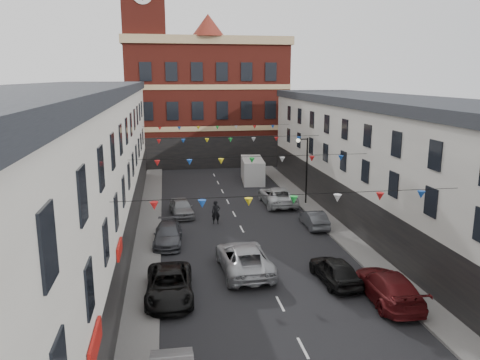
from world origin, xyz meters
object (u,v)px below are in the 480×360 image
car_right_d (335,270)px  car_left_e (181,207)px  pedestrian (216,212)px  car_left_c (169,285)px  car_right_e (314,219)px  car_right_f (277,196)px  car_left_d (168,235)px  car_right_c (388,286)px  white_van (252,170)px  street_lamp (304,162)px  moving_car (244,258)px

car_right_d → car_left_e: bearing=-64.8°
pedestrian → car_left_c: bearing=-107.2°
car_left_c → pedestrian: (3.72, 12.03, 0.20)m
car_left_e → car_right_e: 10.87m
car_right_f → pedestrian: size_ratio=3.10×
car_left_d → car_right_c: 14.99m
white_van → street_lamp: bearing=-69.0°
car_left_d → car_right_c: (11.00, -10.18, 0.11)m
car_right_e → white_van: 16.47m
car_right_c → white_van: 28.57m
car_left_d → white_van: white_van is taller
white_van → pedestrian: (-5.58, -14.41, -0.33)m
car_left_e → car_right_f: (8.62, 2.15, 0.08)m
white_van → car_right_d: bearing=-84.8°
car_left_c → moving_car: bearing=32.9°
pedestrian → car_left_d: bearing=-133.5°
car_left_e → car_right_e: (9.84, -4.61, -0.07)m
car_left_c → white_van: size_ratio=0.91×
car_left_d → car_right_e: 11.18m
car_left_e → white_van: bearing=49.1°
car_right_c → car_right_d: car_right_c is taller
car_right_d → white_van: (0.20, 26.04, 0.53)m
car_right_d → pedestrian: (-5.38, 11.63, 0.19)m
car_left_c → car_right_c: car_right_c is taller
car_right_c → street_lamp: bearing=-90.6°
car_right_e → car_left_c: bearing=43.1°
car_right_f → car_left_e: bearing=13.9°
street_lamp → car_right_f: (-2.27, 0.40, -3.11)m
moving_car → pedestrian: pedestrian is taller
car_left_c → moving_car: (4.37, 2.72, 0.11)m
car_left_c → car_right_e: (11.00, 10.07, -0.07)m
car_right_e → moving_car: (-6.63, -7.35, 0.18)m
car_left_c → white_van: 28.03m
white_van → pedestrian: white_van is taller
car_right_e → car_left_d: bearing=10.8°
pedestrian → moving_car: bearing=-86.1°
street_lamp → moving_car: street_lamp is taller
pedestrian → car_right_c: bearing=-62.7°
moving_car → car_left_c: bearing=29.7°
street_lamp → moving_car: bearing=-119.3°
car_left_c → car_left_e: (1.16, 14.68, -0.00)m
car_left_d → pedestrian: pedestrian is taller
car_left_d → car_right_f: bearing=45.0°
car_left_d → pedestrian: size_ratio=2.49×
car_left_e → car_left_d: bearing=-106.2°
car_left_c → pedestrian: size_ratio=2.80×
car_left_d → car_right_e: (11.00, 1.98, -0.02)m
car_right_e → street_lamp: bearing=-98.8°
car_left_e → pedestrian: size_ratio=2.28×
car_left_e → car_left_c: bearing=-100.7°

